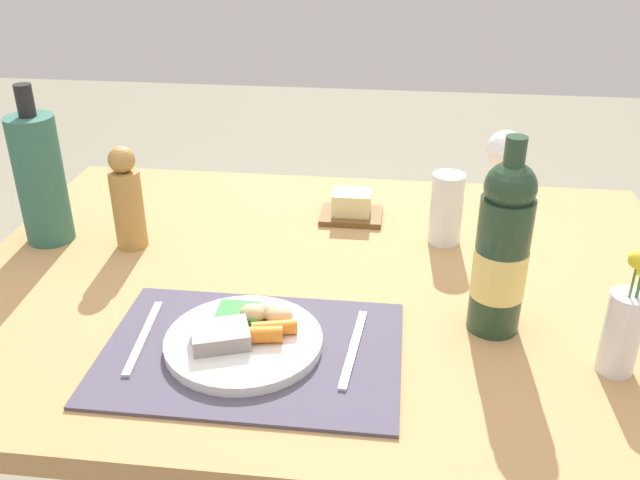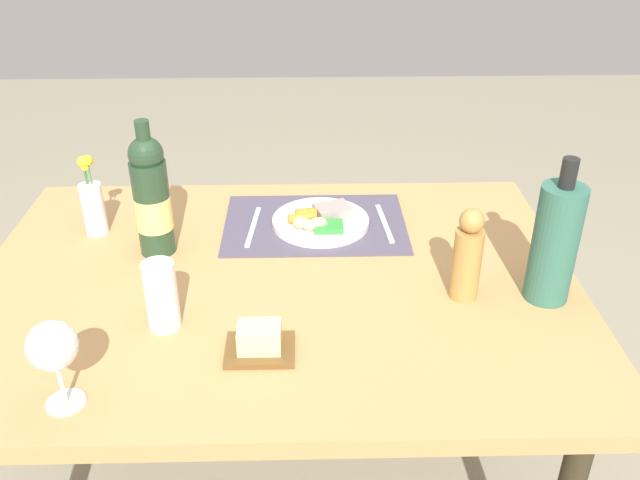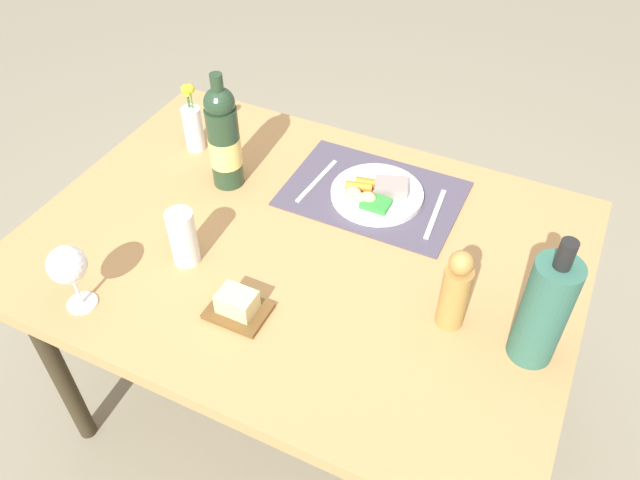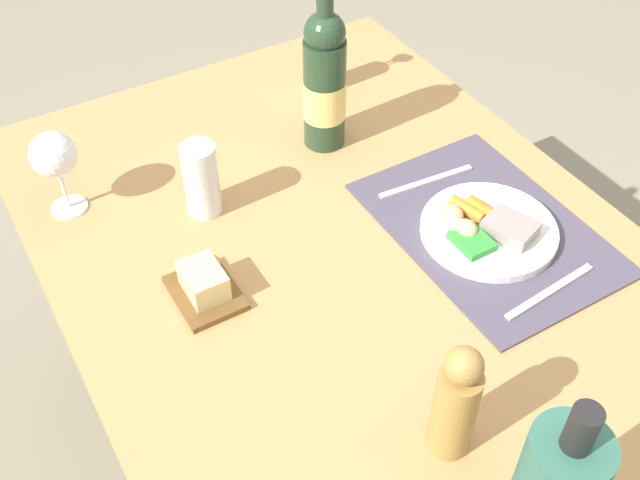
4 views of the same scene
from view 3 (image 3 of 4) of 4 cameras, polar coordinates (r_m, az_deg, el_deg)
The scene contains 13 objects.
ground_plane at distance 2.09m, azimuth -1.28°, elevation -14.51°, with size 8.00×8.00×0.00m, color gray.
dining_table at distance 1.57m, azimuth -1.66°, elevation -1.86°, with size 1.32×0.96×0.72m.
placemat at distance 1.66m, azimuth 4.84°, elevation 4.21°, with size 0.45×0.31×0.01m, color #4C4657.
dinner_plate at distance 1.63m, azimuth 5.12°, elevation 4.26°, with size 0.24×0.24×0.04m.
fork at distance 1.61m, azimuth 10.42°, elevation 2.37°, with size 0.01×0.20×0.01m, color silver.
knife at distance 1.69m, azimuth -0.27°, elevation 5.41°, with size 0.01×0.20×0.01m, color silver.
wine_bottle at distance 1.63m, azimuth -8.73°, elevation 9.07°, with size 0.08×0.08×0.32m.
flower_vase at distance 1.81m, azimuth -11.46°, elevation 10.21°, with size 0.05×0.05×0.20m.
water_tumbler at distance 1.47m, azimuth -12.27°, elevation -0.03°, with size 0.06×0.06×0.14m.
cooler_bottle at distance 1.28m, azimuth 19.68°, elevation -6.06°, with size 0.09×0.09×0.31m.
butter_dish at distance 1.37m, azimuth -7.49°, elevation -5.91°, with size 0.13×0.10×0.06m.
pepper_mill at distance 1.31m, azimuth 12.18°, elevation -4.53°, with size 0.06×0.06×0.20m.
wine_glass at distance 1.40m, azimuth -21.94°, elevation -2.21°, with size 0.08×0.08×0.17m.
Camera 3 is at (-0.51, 0.96, 1.78)m, focal length 35.26 mm.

